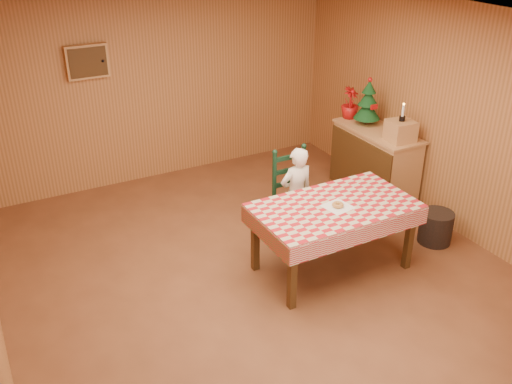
{
  "coord_description": "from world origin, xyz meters",
  "views": [
    {
      "loc": [
        -2.38,
        -4.22,
        3.51
      ],
      "look_at": [
        0.0,
        0.2,
        0.95
      ],
      "focal_mm": 40.0,
      "sensor_mm": 36.0,
      "label": 1
    }
  ],
  "objects_px": {
    "storage_bin": "(436,227)",
    "seated_child": "(296,194)",
    "ladder_chair": "(293,197)",
    "crate": "(401,131)",
    "dining_table": "(334,212)",
    "christmas_tree": "(368,103)",
    "shelf_unit": "(374,164)"
  },
  "relations": [
    {
      "from": "dining_table",
      "to": "storage_bin",
      "type": "distance_m",
      "value": 1.46
    },
    {
      "from": "seated_child",
      "to": "crate",
      "type": "relative_size",
      "value": 3.75
    },
    {
      "from": "dining_table",
      "to": "seated_child",
      "type": "xyz_separation_m",
      "value": [
        -0.0,
        0.73,
        -0.13
      ]
    },
    {
      "from": "dining_table",
      "to": "shelf_unit",
      "type": "bearing_deg",
      "value": 38.07
    },
    {
      "from": "ladder_chair",
      "to": "shelf_unit",
      "type": "height_order",
      "value": "ladder_chair"
    },
    {
      "from": "ladder_chair",
      "to": "christmas_tree",
      "type": "height_order",
      "value": "christmas_tree"
    },
    {
      "from": "storage_bin",
      "to": "seated_child",
      "type": "bearing_deg",
      "value": 147.88
    },
    {
      "from": "ladder_chair",
      "to": "crate",
      "type": "bearing_deg",
      "value": -1.7
    },
    {
      "from": "shelf_unit",
      "to": "christmas_tree",
      "type": "distance_m",
      "value": 0.79
    },
    {
      "from": "christmas_tree",
      "to": "storage_bin",
      "type": "height_order",
      "value": "christmas_tree"
    },
    {
      "from": "storage_bin",
      "to": "dining_table",
      "type": "bearing_deg",
      "value": 174.76
    },
    {
      "from": "ladder_chair",
      "to": "storage_bin",
      "type": "distance_m",
      "value": 1.67
    },
    {
      "from": "shelf_unit",
      "to": "christmas_tree",
      "type": "xyz_separation_m",
      "value": [
        0.01,
        0.25,
        0.74
      ]
    },
    {
      "from": "seated_child",
      "to": "shelf_unit",
      "type": "distance_m",
      "value": 1.52
    },
    {
      "from": "seated_child",
      "to": "storage_bin",
      "type": "xyz_separation_m",
      "value": [
        1.36,
        -0.85,
        -0.37
      ]
    },
    {
      "from": "dining_table",
      "to": "shelf_unit",
      "type": "relative_size",
      "value": 1.34
    },
    {
      "from": "ladder_chair",
      "to": "storage_bin",
      "type": "xyz_separation_m",
      "value": [
        1.36,
        -0.91,
        -0.31
      ]
    },
    {
      "from": "dining_table",
      "to": "crate",
      "type": "bearing_deg",
      "value": 26.85
    },
    {
      "from": "dining_table",
      "to": "storage_bin",
      "type": "height_order",
      "value": "dining_table"
    },
    {
      "from": "dining_table",
      "to": "shelf_unit",
      "type": "xyz_separation_m",
      "value": [
        1.46,
        1.14,
        -0.22
      ]
    },
    {
      "from": "ladder_chair",
      "to": "dining_table",
      "type": "bearing_deg",
      "value": -90.0
    },
    {
      "from": "ladder_chair",
      "to": "seated_child",
      "type": "height_order",
      "value": "seated_child"
    },
    {
      "from": "ladder_chair",
      "to": "christmas_tree",
      "type": "distance_m",
      "value": 1.74
    },
    {
      "from": "ladder_chair",
      "to": "shelf_unit",
      "type": "relative_size",
      "value": 0.87
    },
    {
      "from": "crate",
      "to": "shelf_unit",
      "type": "bearing_deg",
      "value": 91.23
    },
    {
      "from": "dining_table",
      "to": "ladder_chair",
      "type": "height_order",
      "value": "ladder_chair"
    },
    {
      "from": "ladder_chair",
      "to": "shelf_unit",
      "type": "distance_m",
      "value": 1.5
    },
    {
      "from": "christmas_tree",
      "to": "dining_table",
      "type": "bearing_deg",
      "value": -136.51
    },
    {
      "from": "ladder_chair",
      "to": "christmas_tree",
      "type": "xyz_separation_m",
      "value": [
        1.47,
        0.61,
        0.71
      ]
    },
    {
      "from": "ladder_chair",
      "to": "shelf_unit",
      "type": "bearing_deg",
      "value": 13.72
    },
    {
      "from": "dining_table",
      "to": "seated_child",
      "type": "height_order",
      "value": "seated_child"
    },
    {
      "from": "shelf_unit",
      "to": "christmas_tree",
      "type": "relative_size",
      "value": 2.0
    }
  ]
}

